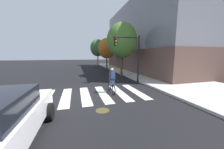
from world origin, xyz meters
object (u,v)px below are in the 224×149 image
at_px(manhole_cover, 102,110).
at_px(street_tree_mid, 107,48).
at_px(street_tree_near, 122,40).
at_px(traffic_light_near, 130,51).
at_px(fire_hydrant, 138,70).
at_px(cyclist, 112,81).
at_px(street_tree_far, 98,48).

height_order(manhole_cover, street_tree_mid, street_tree_mid).
bearing_deg(street_tree_near, manhole_cover, -115.31).
height_order(traffic_light_near, street_tree_mid, street_tree_mid).
height_order(traffic_light_near, fire_hydrant, traffic_light_near).
height_order(cyclist, traffic_light_near, traffic_light_near).
bearing_deg(street_tree_far, traffic_light_near, -91.27).
bearing_deg(street_tree_mid, street_tree_far, 91.17).
bearing_deg(fire_hydrant, cyclist, -128.89).
xyz_separation_m(street_tree_near, street_tree_mid, (0.07, 7.76, -0.53)).
bearing_deg(fire_hydrant, street_tree_near, -163.56).
height_order(manhole_cover, street_tree_near, street_tree_near).
distance_m(street_tree_mid, street_tree_far, 8.25).
height_order(manhole_cover, traffic_light_near, traffic_light_near).
height_order(manhole_cover, street_tree_far, street_tree_far).
bearing_deg(manhole_cover, street_tree_near, 64.69).
bearing_deg(manhole_cover, street_tree_mid, 75.85).
distance_m(cyclist, fire_hydrant, 8.74).
relative_size(cyclist, street_tree_near, 0.28).
distance_m(traffic_light_near, street_tree_near, 3.83).
bearing_deg(street_tree_mid, street_tree_near, -90.48).
xyz_separation_m(traffic_light_near, street_tree_near, (0.54, 3.56, 1.29)).
bearing_deg(street_tree_mid, fire_hydrant, -70.08).
xyz_separation_m(traffic_light_near, street_tree_far, (0.43, 19.56, 1.25)).
height_order(fire_hydrant, street_tree_mid, street_tree_mid).
distance_m(cyclist, street_tree_far, 22.43).
bearing_deg(cyclist, manhole_cover, -114.72).
bearing_deg(street_tree_far, cyclist, -97.19).
xyz_separation_m(street_tree_near, street_tree_far, (-0.10, 15.99, -0.04)).
bearing_deg(fire_hydrant, street_tree_mid, 109.92).
relative_size(traffic_light_near, street_tree_far, 0.69).
bearing_deg(street_tree_far, street_tree_mid, -88.83).
bearing_deg(street_tree_near, traffic_light_near, -98.54).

